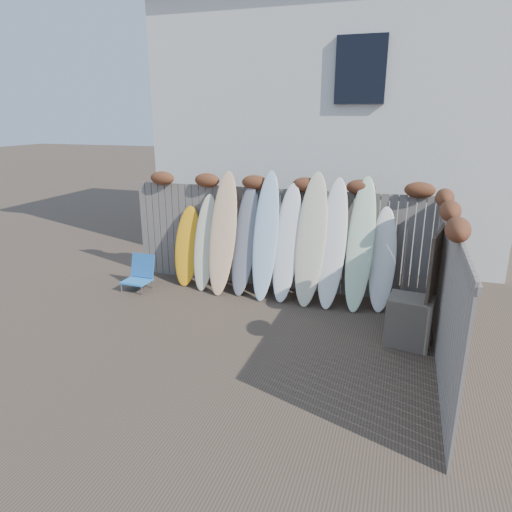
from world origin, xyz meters
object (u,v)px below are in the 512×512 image
(beach_chair, at_px, (140,273))
(lattice_panel, at_px, (433,285))
(surfboard_0, at_px, (187,246))
(wooden_crate, at_px, (409,321))

(beach_chair, distance_m, lattice_panel, 5.47)
(lattice_panel, xyz_separation_m, surfboard_0, (-4.65, 1.02, -0.07))
(beach_chair, distance_m, wooden_crate, 5.19)
(wooden_crate, xyz_separation_m, lattice_panel, (0.30, 0.35, 0.49))
(wooden_crate, relative_size, lattice_panel, 0.43)
(surfboard_0, bearing_deg, beach_chair, -144.16)
(surfboard_0, bearing_deg, wooden_crate, -19.17)
(lattice_panel, bearing_deg, surfboard_0, 178.87)
(beach_chair, bearing_deg, wooden_crate, -8.61)
(beach_chair, height_order, wooden_crate, wooden_crate)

